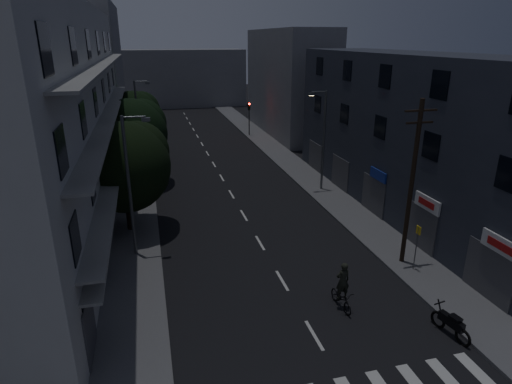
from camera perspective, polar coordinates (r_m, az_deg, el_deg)
name	(u,v)px	position (r m, az deg, el deg)	size (l,w,h in m)	color
ground	(221,176)	(39.33, -4.71, 2.12)	(160.00, 160.00, 0.00)	black
sidewalk_left	(136,182)	(38.85, -15.67, 1.32)	(3.00, 90.00, 0.15)	#565659
sidewalk_right	(298,169)	(41.15, 5.64, 3.01)	(3.00, 90.00, 0.15)	#565659
lane_markings	(211,159)	(45.25, -6.08, 4.46)	(0.15, 60.50, 0.01)	beige
building_left	(54,119)	(30.93, -25.36, 8.78)	(7.00, 36.00, 14.00)	#B8B7B2
building_right	(414,135)	(32.32, 20.29, 7.14)	(6.19, 28.00, 11.00)	#292D38
building_far_left	(95,71)	(60.38, -20.63, 14.91)	(6.00, 20.00, 16.00)	slate
building_far_right	(288,83)	(57.19, 4.32, 14.35)	(6.00, 20.00, 13.00)	slate
building_far_end	(178,78)	(82.49, -10.40, 14.72)	(24.00, 8.00, 10.00)	slate
tree_near	(125,164)	(27.90, -17.05, 3.65)	(5.72, 5.72, 7.06)	black
tree_mid	(132,131)	(37.07, -16.18, 7.76)	(5.86, 5.86, 7.22)	black
tree_far	(134,116)	(46.45, -15.92, 9.76)	(5.47, 5.47, 6.77)	black
traffic_signal_far_right	(249,112)	(55.12, -0.92, 10.63)	(0.28, 0.37, 4.10)	black
traffic_signal_far_left	(143,116)	(53.70, -14.81, 9.74)	(0.28, 0.37, 4.10)	black
street_lamp_left_near	(131,180)	(24.34, -16.36, 1.49)	(1.51, 0.25, 8.00)	#53565B
street_lamp_right	(323,136)	(34.69, 8.87, 7.41)	(1.51, 0.25, 8.00)	#575B5F
street_lamp_left_far	(139,118)	(43.75, -15.36, 9.51)	(1.51, 0.25, 8.00)	#57595F
utility_pole	(412,181)	(23.85, 20.07, 1.37)	(1.80, 0.24, 9.00)	black
bus_stop_sign	(417,240)	(24.25, 20.69, -6.00)	(0.06, 0.35, 2.52)	#595B60
motorcycle	(451,324)	(20.63, 24.53, -15.76)	(0.67, 2.08, 1.34)	black
cyclist	(342,293)	(20.77, 11.37, -13.03)	(0.77, 1.90, 2.35)	black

